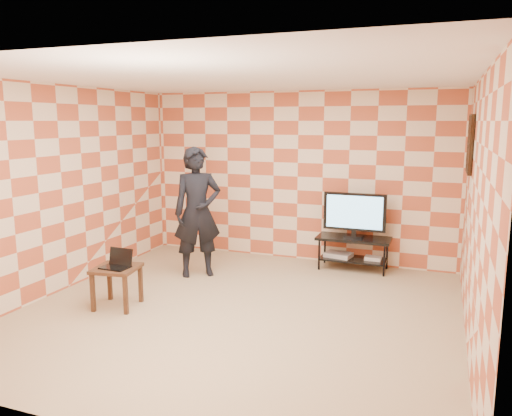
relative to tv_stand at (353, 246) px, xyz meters
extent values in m
plane|color=tan|center=(-0.98, -2.20, -0.37)|extent=(5.00, 5.00, 0.00)
cube|color=beige|center=(-0.98, 0.30, 0.98)|extent=(5.00, 0.02, 2.70)
cube|color=beige|center=(-0.98, -4.70, 0.98)|extent=(5.00, 0.02, 2.70)
cube|color=beige|center=(-3.48, -2.20, 0.98)|extent=(0.02, 5.00, 2.70)
cube|color=beige|center=(1.52, -2.20, 0.98)|extent=(0.02, 5.00, 2.70)
cube|color=white|center=(-0.98, -2.20, 2.33)|extent=(5.00, 5.00, 0.02)
cube|color=black|center=(1.49, -0.65, 1.58)|extent=(0.04, 0.72, 0.72)
cube|color=black|center=(1.49, -0.65, 1.58)|extent=(0.04, 0.03, 0.68)
cube|color=black|center=(1.49, -0.65, 1.58)|extent=(0.04, 0.68, 0.03)
cube|color=black|center=(0.00, 0.00, 0.11)|extent=(1.09, 0.49, 0.04)
cube|color=black|center=(0.00, 0.00, -0.21)|extent=(0.98, 0.44, 0.03)
cylinder|color=black|center=(-0.48, -0.20, -0.12)|extent=(0.03, 0.03, 0.50)
cylinder|color=black|center=(-0.48, 0.20, -0.12)|extent=(0.03, 0.03, 0.50)
cylinder|color=black|center=(0.48, -0.20, -0.12)|extent=(0.03, 0.03, 0.50)
cylinder|color=black|center=(0.48, 0.20, -0.12)|extent=(0.03, 0.03, 0.50)
cube|color=black|center=(0.00, 0.00, 0.15)|extent=(0.27, 0.18, 0.03)
cube|color=black|center=(0.00, 0.00, 0.20)|extent=(0.07, 0.05, 0.08)
cube|color=black|center=(0.00, 0.00, 0.52)|extent=(0.93, 0.06, 0.57)
cube|color=#79C3F0|center=(0.00, -0.03, 0.52)|extent=(0.83, 0.01, 0.49)
cube|color=#AEAEB1|center=(-0.22, 0.00, -0.16)|extent=(0.44, 0.35, 0.07)
cube|color=silver|center=(0.30, 0.01, -0.17)|extent=(0.24, 0.17, 0.05)
cube|color=#362316|center=(-2.41, -2.56, 0.11)|extent=(0.57, 0.57, 0.04)
cube|color=#362316|center=(-2.58, -2.80, -0.14)|extent=(0.05, 0.05, 0.46)
cube|color=#362316|center=(-2.65, -2.39, -0.14)|extent=(0.05, 0.05, 0.46)
cube|color=#362316|center=(-2.17, -2.73, -0.14)|extent=(0.05, 0.05, 0.46)
cube|color=#362316|center=(-2.24, -2.32, -0.14)|extent=(0.05, 0.05, 0.46)
cube|color=black|center=(-2.39, -2.61, 0.14)|extent=(0.33, 0.24, 0.02)
cube|color=black|center=(-2.39, -2.49, 0.25)|extent=(0.33, 0.07, 0.21)
imported|color=black|center=(-2.07, -1.07, 0.57)|extent=(0.82, 0.76, 1.87)
camera|label=1|loc=(1.20, -7.38, 1.86)|focal=35.00mm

